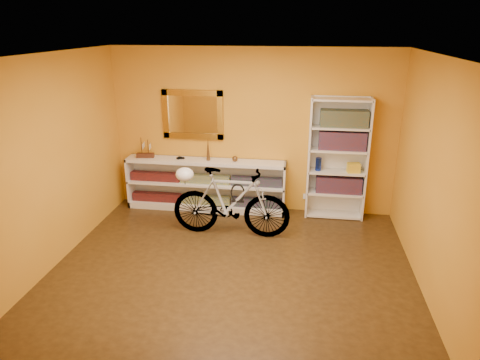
# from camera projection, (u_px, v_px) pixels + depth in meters

# --- Properties ---
(floor) EXTENTS (4.50, 4.00, 0.01)m
(floor) POSITION_uv_depth(u_px,v_px,m) (232.00, 270.00, 5.43)
(floor) COLOR #301F0D
(floor) RESTS_ON ground
(ceiling) EXTENTS (4.50, 4.00, 0.01)m
(ceiling) POSITION_uv_depth(u_px,v_px,m) (230.00, 55.00, 4.54)
(ceiling) COLOR silver
(ceiling) RESTS_ON ground
(back_wall) EXTENTS (4.50, 0.01, 2.60)m
(back_wall) POSITION_uv_depth(u_px,v_px,m) (252.00, 132.00, 6.85)
(back_wall) COLOR orange
(back_wall) RESTS_ON ground
(left_wall) EXTENTS (0.01, 4.00, 2.60)m
(left_wall) POSITION_uv_depth(u_px,v_px,m) (50.00, 163.00, 5.30)
(left_wall) COLOR orange
(left_wall) RESTS_ON ground
(right_wall) EXTENTS (0.01, 4.00, 2.60)m
(right_wall) POSITION_uv_depth(u_px,v_px,m) (436.00, 182.00, 4.67)
(right_wall) COLOR orange
(right_wall) RESTS_ON ground
(gilt_mirror) EXTENTS (0.98, 0.06, 0.78)m
(gilt_mirror) POSITION_uv_depth(u_px,v_px,m) (193.00, 115.00, 6.86)
(gilt_mirror) COLOR olive
(gilt_mirror) RESTS_ON back_wall
(wall_socket) EXTENTS (0.09, 0.02, 0.09)m
(wall_socket) POSITION_uv_depth(u_px,v_px,m) (306.00, 196.00, 7.06)
(wall_socket) COLOR silver
(wall_socket) RESTS_ON back_wall
(console_unit) EXTENTS (2.60, 0.35, 0.85)m
(console_unit) POSITION_uv_depth(u_px,v_px,m) (206.00, 185.00, 7.07)
(console_unit) COLOR silver
(console_unit) RESTS_ON floor
(cd_row_lower) EXTENTS (2.50, 0.13, 0.14)m
(cd_row_lower) POSITION_uv_depth(u_px,v_px,m) (206.00, 200.00, 7.14)
(cd_row_lower) COLOR black
(cd_row_lower) RESTS_ON console_unit
(cd_row_upper) EXTENTS (2.50, 0.13, 0.14)m
(cd_row_upper) POSITION_uv_depth(u_px,v_px,m) (205.00, 179.00, 7.01)
(cd_row_upper) COLOR navy
(cd_row_upper) RESTS_ON console_unit
(model_ship) EXTENTS (0.30, 0.15, 0.34)m
(model_ship) POSITION_uv_depth(u_px,v_px,m) (145.00, 148.00, 7.01)
(model_ship) COLOR #381B0F
(model_ship) RESTS_ON console_unit
(toy_car) EXTENTS (0.00, 0.01, 0.00)m
(toy_car) POSITION_uv_depth(u_px,v_px,m) (181.00, 159.00, 6.98)
(toy_car) COLOR black
(toy_car) RESTS_ON console_unit
(bronze_ornament) EXTENTS (0.06, 0.06, 0.36)m
(bronze_ornament) POSITION_uv_depth(u_px,v_px,m) (208.00, 149.00, 6.86)
(bronze_ornament) COLOR brown
(bronze_ornament) RESTS_ON console_unit
(decorative_orb) EXTENTS (0.09, 0.09, 0.09)m
(decorative_orb) POSITION_uv_depth(u_px,v_px,m) (235.00, 159.00, 6.84)
(decorative_orb) COLOR brown
(decorative_orb) RESTS_ON console_unit
(bookcase) EXTENTS (0.90, 0.30, 1.90)m
(bookcase) POSITION_uv_depth(u_px,v_px,m) (337.00, 159.00, 6.63)
(bookcase) COLOR silver
(bookcase) RESTS_ON floor
(book_row_a) EXTENTS (0.70, 0.22, 0.26)m
(book_row_a) POSITION_uv_depth(u_px,v_px,m) (339.00, 184.00, 6.76)
(book_row_a) COLOR maroon
(book_row_a) RESTS_ON bookcase
(book_row_b) EXTENTS (0.70, 0.22, 0.28)m
(book_row_b) POSITION_uv_depth(u_px,v_px,m) (342.00, 140.00, 6.51)
(book_row_b) COLOR maroon
(book_row_b) RESTS_ON bookcase
(book_row_c) EXTENTS (0.70, 0.22, 0.25)m
(book_row_c) POSITION_uv_depth(u_px,v_px,m) (344.00, 118.00, 6.40)
(book_row_c) COLOR #16494F
(book_row_c) RESTS_ON bookcase
(travel_mug) EXTENTS (0.09, 0.09, 0.20)m
(travel_mug) POSITION_uv_depth(u_px,v_px,m) (318.00, 164.00, 6.67)
(travel_mug) COLOR navy
(travel_mug) RESTS_ON bookcase
(red_tin) EXTENTS (0.15, 0.15, 0.18)m
(red_tin) POSITION_uv_depth(u_px,v_px,m) (327.00, 120.00, 6.48)
(red_tin) COLOR maroon
(red_tin) RESTS_ON bookcase
(yellow_bag) EXTENTS (0.20, 0.15, 0.15)m
(yellow_bag) POSITION_uv_depth(u_px,v_px,m) (354.00, 168.00, 6.59)
(yellow_bag) COLOR yellow
(yellow_bag) RESTS_ON bookcase
(bicycle) EXTENTS (0.47, 1.74, 1.02)m
(bicycle) POSITION_uv_depth(u_px,v_px,m) (231.00, 202.00, 6.16)
(bicycle) COLOR silver
(bicycle) RESTS_ON floor
(helmet) EXTENTS (0.26, 0.25, 0.20)m
(helmet) POSITION_uv_depth(u_px,v_px,m) (185.00, 174.00, 6.12)
(helmet) COLOR white
(helmet) RESTS_ON bicycle
(u_lock) EXTENTS (0.21, 0.02, 0.21)m
(u_lock) POSITION_uv_depth(u_px,v_px,m) (238.00, 193.00, 6.09)
(u_lock) COLOR black
(u_lock) RESTS_ON bicycle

